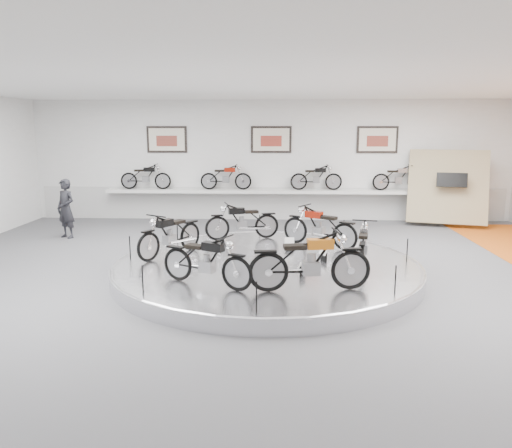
{
  "coord_description": "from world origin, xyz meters",
  "views": [
    {
      "loc": [
        0.2,
        -9.84,
        3.07
      ],
      "look_at": [
        -0.24,
        0.6,
        1.06
      ],
      "focal_mm": 35.0,
      "sensor_mm": 36.0,
      "label": 1
    }
  ],
  "objects_px": {
    "display_platform": "(267,269)",
    "bike_d": "(206,260)",
    "bike_f": "(363,244)",
    "shelf": "(271,191)",
    "bike_c": "(170,234)",
    "bike_e": "(310,261)",
    "bike_a": "(319,227)",
    "bike_b": "(242,221)",
    "visitor": "(66,209)"
  },
  "relations": [
    {
      "from": "bike_a",
      "to": "bike_c",
      "type": "relative_size",
      "value": 1.01
    },
    {
      "from": "bike_e",
      "to": "visitor",
      "type": "height_order",
      "value": "visitor"
    },
    {
      "from": "visitor",
      "to": "bike_e",
      "type": "bearing_deg",
      "value": -11.62
    },
    {
      "from": "bike_a",
      "to": "bike_d",
      "type": "distance_m",
      "value": 3.82
    },
    {
      "from": "bike_e",
      "to": "display_platform",
      "type": "bearing_deg",
      "value": 105.43
    },
    {
      "from": "shelf",
      "to": "bike_d",
      "type": "distance_m",
      "value": 8.1
    },
    {
      "from": "display_platform",
      "to": "bike_b",
      "type": "height_order",
      "value": "bike_b"
    },
    {
      "from": "shelf",
      "to": "bike_c",
      "type": "distance_m",
      "value": 6.29
    },
    {
      "from": "bike_a",
      "to": "visitor",
      "type": "relative_size",
      "value": 0.99
    },
    {
      "from": "bike_f",
      "to": "bike_d",
      "type": "bearing_deg",
      "value": 127.94
    },
    {
      "from": "bike_a",
      "to": "bike_f",
      "type": "height_order",
      "value": "bike_a"
    },
    {
      "from": "bike_d",
      "to": "visitor",
      "type": "relative_size",
      "value": 0.95
    },
    {
      "from": "display_platform",
      "to": "bike_f",
      "type": "distance_m",
      "value": 2.07
    },
    {
      "from": "visitor",
      "to": "shelf",
      "type": "bearing_deg",
      "value": 54.35
    },
    {
      "from": "shelf",
      "to": "bike_c",
      "type": "relative_size",
      "value": 6.71
    },
    {
      "from": "visitor",
      "to": "display_platform",
      "type": "bearing_deg",
      "value": -3.72
    },
    {
      "from": "bike_c",
      "to": "shelf",
      "type": "bearing_deg",
      "value": -168.07
    },
    {
      "from": "display_platform",
      "to": "shelf",
      "type": "height_order",
      "value": "shelf"
    },
    {
      "from": "shelf",
      "to": "bike_b",
      "type": "bearing_deg",
      "value": -98.92
    },
    {
      "from": "bike_b",
      "to": "bike_e",
      "type": "bearing_deg",
      "value": 93.81
    },
    {
      "from": "display_platform",
      "to": "bike_b",
      "type": "bearing_deg",
      "value": 106.96
    },
    {
      "from": "display_platform",
      "to": "bike_b",
      "type": "distance_m",
      "value": 2.36
    },
    {
      "from": "bike_c",
      "to": "bike_d",
      "type": "height_order",
      "value": "bike_c"
    },
    {
      "from": "bike_b",
      "to": "bike_e",
      "type": "relative_size",
      "value": 0.89
    },
    {
      "from": "bike_c",
      "to": "display_platform",
      "type": "bearing_deg",
      "value": 108.93
    },
    {
      "from": "bike_b",
      "to": "visitor",
      "type": "distance_m",
      "value": 5.26
    },
    {
      "from": "display_platform",
      "to": "shelf",
      "type": "distance_m",
      "value": 6.46
    },
    {
      "from": "bike_d",
      "to": "bike_f",
      "type": "xyz_separation_m",
      "value": [
        3.02,
        1.5,
        -0.03
      ]
    },
    {
      "from": "display_platform",
      "to": "shelf",
      "type": "bearing_deg",
      "value": 90.0
    },
    {
      "from": "bike_b",
      "to": "bike_c",
      "type": "relative_size",
      "value": 0.98
    },
    {
      "from": "bike_e",
      "to": "visitor",
      "type": "bearing_deg",
      "value": 133.08
    },
    {
      "from": "shelf",
      "to": "bike_a",
      "type": "bearing_deg",
      "value": -76.2
    },
    {
      "from": "display_platform",
      "to": "bike_d",
      "type": "height_order",
      "value": "bike_d"
    },
    {
      "from": "bike_c",
      "to": "bike_e",
      "type": "distance_m",
      "value": 3.74
    },
    {
      "from": "bike_c",
      "to": "bike_f",
      "type": "xyz_separation_m",
      "value": [
        4.12,
        -0.62,
        -0.04
      ]
    },
    {
      "from": "shelf",
      "to": "bike_b",
      "type": "distance_m",
      "value": 4.28
    },
    {
      "from": "bike_a",
      "to": "bike_e",
      "type": "relative_size",
      "value": 0.92
    },
    {
      "from": "shelf",
      "to": "bike_d",
      "type": "relative_size",
      "value": 6.9
    },
    {
      "from": "shelf",
      "to": "bike_e",
      "type": "bearing_deg",
      "value": -84.6
    },
    {
      "from": "bike_a",
      "to": "bike_e",
      "type": "height_order",
      "value": "bike_e"
    },
    {
      "from": "bike_c",
      "to": "bike_e",
      "type": "height_order",
      "value": "bike_e"
    },
    {
      "from": "shelf",
      "to": "bike_a",
      "type": "distance_m",
      "value": 5.1
    },
    {
      "from": "bike_b",
      "to": "visitor",
      "type": "bearing_deg",
      "value": -30.82
    },
    {
      "from": "shelf",
      "to": "bike_e",
      "type": "xyz_separation_m",
      "value": [
        0.78,
        -8.24,
        -0.17
      ]
    },
    {
      "from": "shelf",
      "to": "bike_b",
      "type": "height_order",
      "value": "bike_b"
    },
    {
      "from": "display_platform",
      "to": "bike_d",
      "type": "xyz_separation_m",
      "value": [
        -1.04,
        -1.63,
        0.62
      ]
    },
    {
      "from": "shelf",
      "to": "bike_f",
      "type": "distance_m",
      "value": 6.83
    },
    {
      "from": "bike_a",
      "to": "bike_d",
      "type": "height_order",
      "value": "bike_a"
    },
    {
      "from": "bike_b",
      "to": "bike_d",
      "type": "xyz_separation_m",
      "value": [
        -0.38,
        -3.81,
        -0.0
      ]
    },
    {
      "from": "shelf",
      "to": "bike_f",
      "type": "height_order",
      "value": "bike_f"
    }
  ]
}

